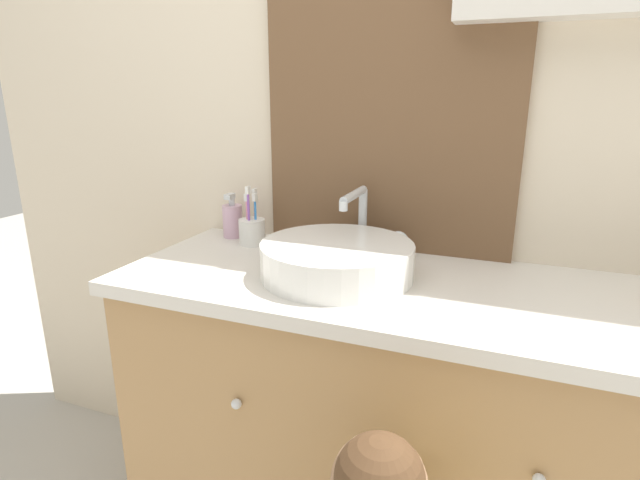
# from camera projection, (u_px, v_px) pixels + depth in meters

# --- Properties ---
(wall_back) EXTENTS (3.20, 0.18, 2.50)m
(wall_back) POSITION_uv_depth(u_px,v_px,m) (439.00, 108.00, 1.33)
(wall_back) COLOR beige
(wall_back) RESTS_ON ground_plane
(vanity_counter) EXTENTS (1.42, 0.54, 0.88)m
(vanity_counter) POSITION_uv_depth(u_px,v_px,m) (396.00, 439.00, 1.31)
(vanity_counter) COLOR #A37A4C
(vanity_counter) RESTS_ON ground_plane
(sink_basin) EXTENTS (0.38, 0.43, 0.19)m
(sink_basin) POSITION_uv_depth(u_px,v_px,m) (338.00, 258.00, 1.22)
(sink_basin) COLOR white
(sink_basin) RESTS_ON vanity_counter
(toothbrush_holder) EXTENTS (0.08, 0.08, 0.18)m
(toothbrush_holder) POSITION_uv_depth(u_px,v_px,m) (252.00, 230.00, 1.48)
(toothbrush_holder) COLOR silver
(toothbrush_holder) RESTS_ON vanity_counter
(soap_dispenser) EXTENTS (0.06, 0.06, 0.14)m
(soap_dispenser) POSITION_uv_depth(u_px,v_px,m) (233.00, 220.00, 1.56)
(soap_dispenser) COLOR #CCA3BC
(soap_dispenser) RESTS_ON vanity_counter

